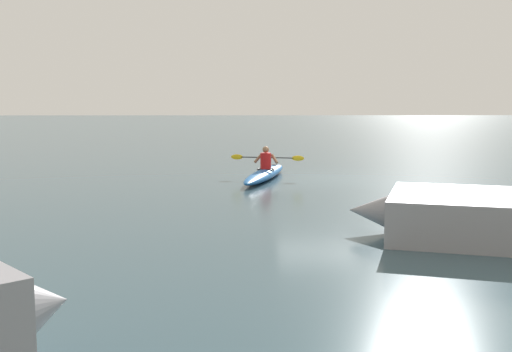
{
  "coord_description": "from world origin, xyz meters",
  "views": [
    {
      "loc": [
        2.29,
        19.94,
        2.53
      ],
      "look_at": [
        2.06,
        5.28,
        0.73
      ],
      "focal_mm": 43.91,
      "sensor_mm": 36.0,
      "label": 1
    }
  ],
  "objects": [
    {
      "name": "kayaker",
      "position": [
        1.65,
        -0.02,
        0.63
      ],
      "size": [
        2.35,
        0.68,
        0.72
      ],
      "color": "red",
      "rests_on": "kayak"
    },
    {
      "name": "ground_plane",
      "position": [
        0.0,
        0.0,
        0.0
      ],
      "size": [
        160.0,
        160.0,
        0.0
      ],
      "primitive_type": "plane",
      "color": "#334C56"
    },
    {
      "name": "kayak",
      "position": [
        1.69,
        0.12,
        0.16
      ],
      "size": [
        1.83,
        5.02,
        0.32
      ],
      "color": "#1959A5",
      "rests_on": "ground"
    }
  ]
}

